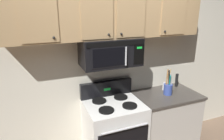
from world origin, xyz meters
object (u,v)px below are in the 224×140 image
at_px(stove_range, 114,132).
at_px(over_range_microwave, 110,52).
at_px(salt_shaker, 164,86).
at_px(pepper_mill, 177,80).
at_px(utensil_crock_blue, 168,88).

height_order(stove_range, over_range_microwave, over_range_microwave).
xyz_separation_m(salt_shaker, pepper_mill, (0.27, 0.05, 0.05)).
distance_m(stove_range, salt_shaker, 1.03).
bearing_deg(over_range_microwave, pepper_mill, 3.74).
xyz_separation_m(over_range_microwave, pepper_mill, (1.16, 0.08, -0.57)).
height_order(over_range_microwave, salt_shaker, over_range_microwave).
height_order(over_range_microwave, utensil_crock_blue, over_range_microwave).
bearing_deg(utensil_crock_blue, pepper_mill, 32.95).
distance_m(utensil_crock_blue, salt_shaker, 0.17).
distance_m(stove_range, utensil_crock_blue, 1.00).
distance_m(over_range_microwave, salt_shaker, 1.09).
bearing_deg(stove_range, salt_shaker, 9.34).
relative_size(over_range_microwave, utensil_crock_blue, 2.03).
height_order(stove_range, pepper_mill, stove_range).
distance_m(over_range_microwave, pepper_mill, 1.29).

